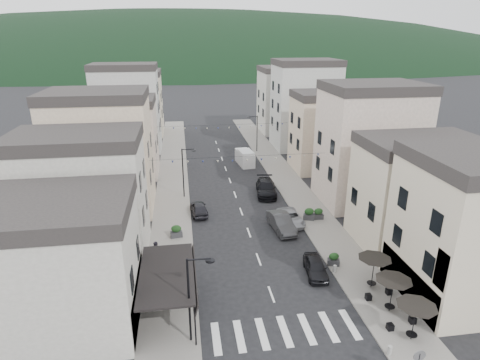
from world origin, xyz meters
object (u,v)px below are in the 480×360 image
object	(u,v)px
parked_car_a	(316,267)
parked_car_d	(266,188)
parked_car_b	(281,223)
parked_car_e	(199,208)
pedestrian_b	(157,252)
pedestrian_a	(174,262)
parked_car_c	(291,217)
delivery_van	(245,157)

from	to	relation	value
parked_car_a	parked_car_d	xyz separation A→B (m)	(-0.36, 17.50, 0.15)
parked_car_b	parked_car_e	world-z (taller)	parked_car_b
parked_car_d	pedestrian_b	xyz separation A→B (m)	(-12.36, -13.88, 0.24)
parked_car_e	pedestrian_a	world-z (taller)	pedestrian_a
pedestrian_b	parked_car_c	bearing A→B (deg)	34.19
parked_car_b	parked_car_e	bearing A→B (deg)	142.66
parked_car_e	parked_car_b	bearing A→B (deg)	143.20
parked_car_c	pedestrian_a	bearing A→B (deg)	-151.15
parked_car_d	parked_car_e	xyz separation A→B (m)	(-8.34, -4.61, -0.13)
delivery_van	pedestrian_a	xyz separation A→B (m)	(-10.28, -27.42, -0.14)
parked_car_c	parked_car_d	xyz separation A→B (m)	(-0.86, 8.12, 0.20)
parked_car_e	pedestrian_a	size ratio (longest dim) A/B	2.41
parked_car_d	parked_car_e	bearing A→B (deg)	-143.68
delivery_van	pedestrian_b	xyz separation A→B (m)	(-11.70, -25.83, -0.05)
parked_car_e	pedestrian_a	distance (m)	11.17
pedestrian_a	pedestrian_b	size ratio (longest dim) A/B	0.90
parked_car_b	pedestrian_b	distance (m)	12.69
parked_car_d	pedestrian_a	world-z (taller)	pedestrian_a
parked_car_d	pedestrian_b	world-z (taller)	pedestrian_b
parked_car_e	pedestrian_b	size ratio (longest dim) A/B	2.16
delivery_van	parked_car_b	bearing A→B (deg)	-95.94
parked_car_e	parked_car_a	bearing A→B (deg)	118.92
parked_car_e	delivery_van	distance (m)	18.26
parked_car_c	parked_car_e	world-z (taller)	parked_car_e
parked_car_d	pedestrian_a	xyz separation A→B (m)	(-10.95, -15.46, 0.14)
parked_car_a	delivery_van	distance (m)	29.48
parked_car_a	delivery_van	bearing A→B (deg)	98.52
parked_car_a	pedestrian_b	distance (m)	13.23
parked_car_a	pedestrian_a	world-z (taller)	pedestrian_a
parked_car_a	parked_car_b	bearing A→B (deg)	102.36
parked_car_a	parked_car_b	world-z (taller)	parked_car_b
pedestrian_a	parked_car_a	bearing A→B (deg)	-36.48
parked_car_d	pedestrian_a	size ratio (longest dim) A/B	3.36
pedestrian_a	parked_car_b	bearing A→B (deg)	3.46
delivery_van	pedestrian_b	world-z (taller)	delivery_van
parked_car_b	parked_car_c	bearing A→B (deg)	40.22
parked_car_b	delivery_van	xyz separation A→B (m)	(-0.20, 21.43, 0.30)
parked_car_c	delivery_van	size ratio (longest dim) A/B	0.92
parked_car_c	pedestrian_a	distance (m)	13.91
delivery_van	parked_car_d	bearing A→B (deg)	-93.30
parked_car_d	pedestrian_b	size ratio (longest dim) A/B	3.01
parked_car_b	pedestrian_a	bearing A→B (deg)	-155.91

